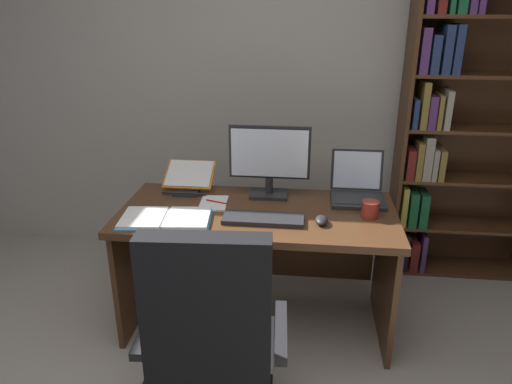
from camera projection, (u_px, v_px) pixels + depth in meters
The scene contains 13 objects.
wall_back at pixel (261, 63), 3.28m from camera, with size 5.68×0.12×2.80m, color #B2ADA3.
desk at pixel (259, 238), 2.73m from camera, with size 1.51×0.71×0.73m.
bookshelf at pixel (458, 124), 3.07m from camera, with size 0.94×0.29×2.06m.
office_chair at pixel (212, 356), 1.93m from camera, with size 0.63×0.60×1.04m.
monitor at pixel (269, 162), 2.72m from camera, with size 0.47×0.16×0.42m.
laptop at pixel (357, 190), 2.73m from camera, with size 0.30×0.32×0.26m.
keyboard at pixel (263, 219), 2.46m from camera, with size 0.42×0.15×0.02m, color #232326.
computer_mouse at pixel (321, 220), 2.43m from camera, with size 0.06×0.10×0.04m, color #232326.
reading_stand_with_book at pixel (189, 177), 2.88m from camera, with size 0.30×0.27×0.14m.
open_binder at pixel (166, 218), 2.47m from camera, with size 0.50×0.32×0.02m.
notepad at pixel (214, 203), 2.68m from camera, with size 0.15×0.21×0.01m, color white.
pen at pixel (217, 202), 2.67m from camera, with size 0.01×0.01×0.14m, color maroon.
coffee_mug at pixel (370, 209), 2.50m from camera, with size 0.09×0.09×0.09m, color maroon.
Camera 1 is at (0.34, -1.15, 1.78)m, focal length 33.35 mm.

